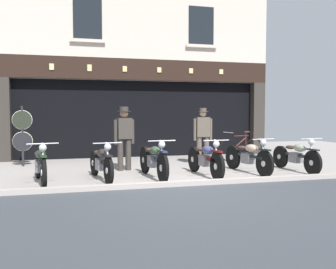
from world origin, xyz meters
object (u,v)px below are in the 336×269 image
Objects in this scene: motorcycle_center at (205,158)px; shopkeeper_center at (203,133)px; tyre_sign_pole at (22,131)px; motorcycle_center_left at (153,159)px; motorcycle_left at (101,162)px; motorcycle_right at (296,155)px; motorcycle_far_left at (40,164)px; motorcycle_center_right at (248,156)px; leaning_bicycle at (241,148)px; salesman_left at (124,135)px; advert_board_near at (176,104)px.

motorcycle_center is 2.02m from shopkeeper_center.
motorcycle_center_left is at bearing -40.75° from tyre_sign_pole.
motorcycle_left is 5.00m from motorcycle_right.
motorcycle_right is (6.30, 0.03, -0.01)m from motorcycle_far_left.
leaning_bicycle reaches higher than motorcycle_center_right.
salesman_left is (-1.76, 1.36, 0.52)m from motorcycle_center.
salesman_left is at bearing -128.68° from motorcycle_left.
motorcycle_center_left is at bearing -5.10° from motorcycle_center_right.
motorcycle_far_left is 6.30m from motorcycle_right.
advert_board_near reaches higher than leaning_bicycle.
leaning_bicycle is at bearing -133.94° from motorcycle_center.
motorcycle_center is 5.27m from tyre_sign_pole.
motorcycle_center_left is 4.34m from leaning_bicycle.
tyre_sign_pole reaches higher than motorcycle_center_right.
motorcycle_center_left is at bearing 170.55° from motorcycle_far_left.
leaning_bicycle is at bearing -149.17° from shopkeeper_center.
motorcycle_center_right is (3.68, 0.07, 0.01)m from motorcycle_left.
motorcycle_center is at bearing -96.67° from advert_board_near.
motorcycle_center_right is 1.21× the size of shopkeeper_center.
motorcycle_center and leaning_bicycle have the same top height.
tyre_sign_pole is 1.01× the size of leaning_bicycle.
motorcycle_center_right is at bearing -7.25° from motorcycle_right.
advert_board_near reaches higher than motorcycle_left.
salesman_left is 4.22m from leaning_bicycle.
motorcycle_center is at bearing 172.68° from motorcycle_center_left.
salesman_left reaches higher than motorcycle_center_left.
motorcycle_far_left is 2.00× the size of advert_board_near.
motorcycle_right is at bearing -64.16° from advert_board_near.
motorcycle_left is 1.94× the size of advert_board_near.
tyre_sign_pole reaches higher than leaning_bicycle.
motorcycle_right is 1.14× the size of salesman_left.
motorcycle_left is 1.13× the size of salesman_left.
motorcycle_right is 1.13× the size of leaning_bicycle.
advert_board_near reaches higher than motorcycle_right.
motorcycle_center_right is at bearing 171.91° from motorcycle_far_left.
shopkeeper_center is at bearing 103.59° from leaning_bicycle.
salesman_left reaches higher than motorcycle_left.
motorcycle_left is 3.68m from motorcycle_center_right.
leaning_bicycle is (3.49, 2.58, -0.06)m from motorcycle_center_left.
motorcycle_left is 5.32m from leaning_bicycle.
motorcycle_center_right is at bearing -80.11° from advert_board_near.
advert_board_near reaches higher than motorcycle_far_left.
motorcycle_left is 1.14× the size of shopkeeper_center.
motorcycle_center_left is at bearing 48.73° from shopkeeper_center.
salesman_left is at bearing -29.42° from motorcycle_center_right.
shopkeeper_center is 0.97× the size of leaning_bicycle.
shopkeeper_center is 5.13m from tyre_sign_pole.
shopkeeper_center is at bearing -140.64° from motorcycle_center_left.
motorcycle_far_left is 4.98m from motorcycle_center_right.
salesman_left is (-4.30, 1.27, 0.53)m from motorcycle_right.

